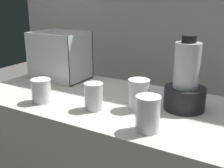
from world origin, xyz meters
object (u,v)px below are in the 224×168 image
juice_cup_carrot_middle (139,96)px  blender_pitcher (186,84)px  juice_cup_carrot_right (148,116)px  carrot_display_bin (60,63)px  juice_cup_mango_left (94,98)px  juice_cup_orange_far_left (41,92)px

juice_cup_carrot_middle → blender_pitcher: bearing=31.0°
juice_cup_carrot_middle → juice_cup_carrot_right: same height
carrot_display_bin → juice_cup_mango_left: (0.45, -0.31, -0.04)m
blender_pitcher → juice_cup_carrot_middle: blender_pitcher is taller
carrot_display_bin → juice_cup_carrot_right: carrot_display_bin is taller
blender_pitcher → juice_cup_orange_far_left: 0.66m
carrot_display_bin → juice_cup_carrot_middle: size_ratio=2.33×
juice_cup_orange_far_left → juice_cup_carrot_right: bearing=-2.3°
juice_cup_mango_left → juice_cup_carrot_middle: juice_cup_carrot_middle is taller
carrot_display_bin → juice_cup_orange_far_left: 0.40m
juice_cup_orange_far_left → juice_cup_mango_left: juice_cup_mango_left is taller
juice_cup_orange_far_left → juice_cup_mango_left: size_ratio=0.93×
blender_pitcher → juice_cup_mango_left: (-0.34, -0.21, -0.06)m
juice_cup_carrot_right → juice_cup_orange_far_left: bearing=177.7°
juice_cup_orange_far_left → juice_cup_carrot_right: size_ratio=0.82×
juice_cup_mango_left → juice_cup_carrot_right: 0.30m
juice_cup_carrot_right → carrot_display_bin: bearing=152.8°
blender_pitcher → juice_cup_carrot_right: bearing=-100.8°
carrot_display_bin → juice_cup_orange_far_left: bearing=-62.7°
juice_cup_orange_far_left → juice_cup_carrot_right: juice_cup_carrot_right is taller
juice_cup_carrot_middle → juice_cup_mango_left: bearing=-148.5°
carrot_display_bin → blender_pitcher: size_ratio=0.97×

